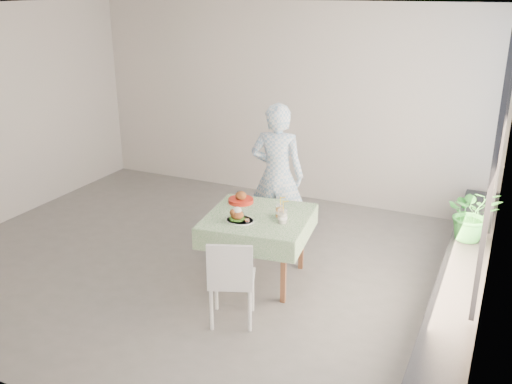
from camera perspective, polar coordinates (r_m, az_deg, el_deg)
The scene contains 16 objects.
floor at distance 6.62m, azimuth -5.47°, elevation -6.98°, with size 6.00×6.00×0.00m, color #5F5D5A.
ceiling at distance 5.90m, azimuth -6.41°, elevation 18.00°, with size 6.00×6.00×0.00m, color white.
wall_back at distance 8.31m, azimuth 2.95°, elevation 8.94°, with size 6.00×0.02×2.80m, color beige.
wall_front at distance 4.28m, azimuth -23.08°, elevation -3.63°, with size 6.00×0.02×2.80m, color beige.
wall_right at distance 5.31m, azimuth 23.24°, elevation 0.83°, with size 0.02×5.00×2.80m, color beige.
window_pane at distance 5.24m, azimuth 23.29°, elevation 3.46°, with size 0.01×4.80×2.18m, color #D1E0F9.
window_ledge at distance 5.77m, azimuth 19.67°, elevation -9.72°, with size 0.40×4.80×0.50m, color black.
cafe_table at distance 6.04m, azimuth 0.23°, elevation -4.82°, with size 1.16×1.16×0.74m.
chair_far at distance 6.85m, azimuth 2.38°, elevation -3.65°, with size 0.48×0.48×0.80m.
chair_near at distance 5.41m, azimuth -2.39°, elevation -10.33°, with size 0.53×0.53×0.87m.
diner at distance 6.75m, azimuth 2.13°, elevation 1.67°, with size 0.64×0.42×1.74m, color #85B1D5.
main_dish at distance 5.77m, azimuth -1.77°, elevation -2.47°, with size 0.29×0.29×0.15m.
juice_cup_orange at distance 5.87m, azimuth 2.39°, elevation -1.95°, with size 0.09×0.09×0.26m.
juice_cup_lemonade at distance 5.73m, azimuth 2.66°, elevation -2.48°, with size 0.10×0.10×0.28m.
second_dish at distance 6.26m, azimuth -1.53°, elevation -0.72°, with size 0.28×0.28×0.13m.
potted_plant at distance 6.25m, azimuth 20.84°, elevation -2.04°, with size 0.52×0.45×0.58m, color #277628.
Camera 1 is at (3.03, -5.06, 3.01)m, focal length 40.00 mm.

